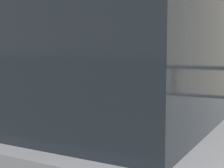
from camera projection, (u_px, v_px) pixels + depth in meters
name	position (u px, v px, depth m)	size (l,w,h in m)	color
sidewalk_curb	(121.00, 146.00, 4.93)	(36.00, 2.88, 0.14)	#ADA8A0
parking_meter	(92.00, 75.00, 3.99)	(0.15, 0.16, 1.50)	slate
pedestrian_at_meter	(133.00, 83.00, 3.90)	(0.59, 0.75, 1.69)	#1E233F
parked_sedan_gray	(51.00, 142.00, 2.25)	(4.62, 1.87, 1.76)	slate
background_railing	(156.00, 83.00, 6.00)	(24.06, 0.06, 1.09)	black
backdrop_wall	(188.00, 60.00, 7.60)	(32.00, 0.50, 2.56)	#ADA38E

